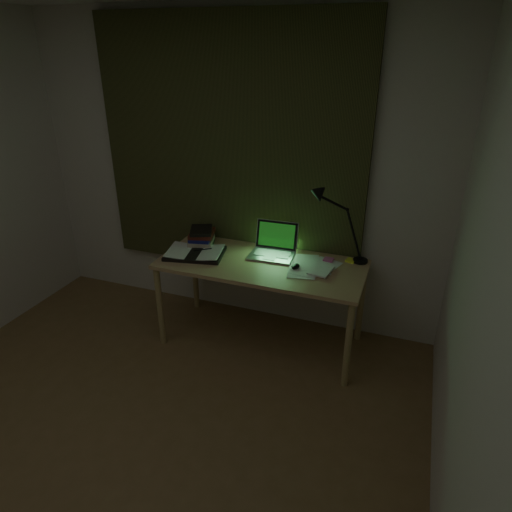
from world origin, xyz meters
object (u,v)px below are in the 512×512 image
at_px(desk, 261,303).
at_px(laptop, 272,242).
at_px(open_textbook, 195,253).
at_px(book_stack, 202,237).
at_px(loose_papers, 315,269).
at_px(desk_lamp, 364,225).

height_order(desk, laptop, laptop).
bearing_deg(open_textbook, book_stack, 87.29).
height_order(open_textbook, loose_papers, open_textbook).
bearing_deg(laptop, open_textbook, -165.37).
bearing_deg(desk_lamp, open_textbook, -175.24).
relative_size(book_stack, desk_lamp, 0.38).
xyz_separation_m(laptop, loose_papers, (0.37, -0.11, -0.11)).
distance_m(laptop, book_stack, 0.61).
bearing_deg(desk, book_stack, 165.49).
bearing_deg(desk, laptop, 73.95).
xyz_separation_m(desk, laptop, (0.04, 0.13, 0.48)).
relative_size(desk, desk_lamp, 2.61).
bearing_deg(laptop, desk, -108.32).
xyz_separation_m(open_textbook, book_stack, (-0.03, 0.19, 0.06)).
relative_size(open_textbook, book_stack, 1.96).
xyz_separation_m(open_textbook, desk_lamp, (1.24, 0.32, 0.28)).
distance_m(open_textbook, book_stack, 0.20).
height_order(loose_papers, desk_lamp, desk_lamp).
height_order(book_stack, desk_lamp, desk_lamp).
distance_m(book_stack, loose_papers, 0.99).
relative_size(laptop, loose_papers, 1.11).
relative_size(book_stack, loose_papers, 0.65).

